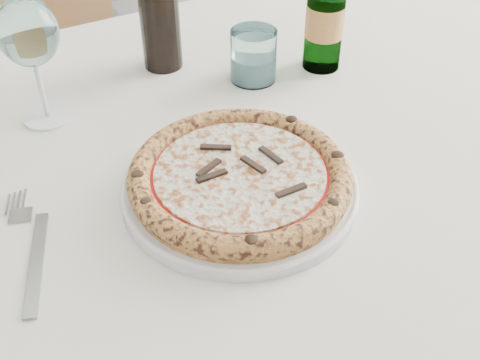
{
  "coord_description": "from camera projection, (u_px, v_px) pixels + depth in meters",
  "views": [
    {
      "loc": [
        -0.32,
        -0.88,
        1.25
      ],
      "look_at": [
        -0.06,
        -0.37,
        0.78
      ],
      "focal_mm": 45.0,
      "sensor_mm": 36.0,
      "label": 1
    }
  ],
  "objects": [
    {
      "name": "beer_bottle",
      "position": [
        326.0,
        12.0,
        0.94
      ],
      "size": [
        0.06,
        0.06,
        0.24
      ],
      "color": "#225622",
      "rests_on": "dining_table"
    },
    {
      "name": "plate",
      "position": [
        240.0,
        187.0,
        0.75
      ],
      "size": [
        0.3,
        0.3,
        0.02
      ],
      "color": "white",
      "rests_on": "dining_table"
    },
    {
      "name": "dining_table",
      "position": [
        209.0,
        194.0,
        0.87
      ],
      "size": [
        1.6,
        0.98,
        0.76
      ],
      "color": "brown",
      "rests_on": "floor"
    },
    {
      "name": "pizza",
      "position": [
        240.0,
        176.0,
        0.74
      ],
      "size": [
        0.28,
        0.28,
        0.03
      ],
      "color": "#EFAC57",
      "rests_on": "plate"
    },
    {
      "name": "wine_bottle",
      "position": [
        158.0,
        2.0,
        0.93
      ],
      "size": [
        0.06,
        0.06,
        0.26
      ],
      "color": "black",
      "rests_on": "dining_table"
    },
    {
      "name": "chair_far",
      "position": [
        51.0,
        66.0,
        1.45
      ],
      "size": [
        0.54,
        0.54,
        0.93
      ],
      "color": "brown",
      "rests_on": "floor"
    },
    {
      "name": "wine_glass",
      "position": [
        28.0,
        35.0,
        0.8
      ],
      "size": [
        0.08,
        0.08,
        0.19
      ],
      "color": "white",
      "rests_on": "dining_table"
    },
    {
      "name": "fork",
      "position": [
        31.0,
        247.0,
        0.68
      ],
      "size": [
        0.06,
        0.22,
        0.0
      ],
      "color": "gray",
      "rests_on": "dining_table"
    },
    {
      "name": "tumbler",
      "position": [
        253.0,
        59.0,
        0.95
      ],
      "size": [
        0.07,
        0.07,
        0.08
      ],
      "color": "silver",
      "rests_on": "dining_table"
    },
    {
      "name": "floor",
      "position": [
        194.0,
        327.0,
        1.52
      ],
      "size": [
        5.0,
        6.0,
        0.02
      ],
      "primitive_type": "cube",
      "color": "#4C4C54",
      "rests_on": "ground"
    }
  ]
}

